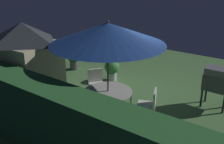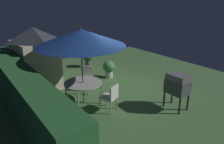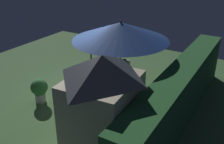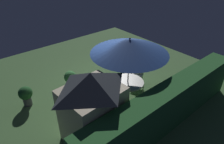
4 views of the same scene
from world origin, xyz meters
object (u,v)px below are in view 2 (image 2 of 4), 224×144
object	(u,v)px
bbq_grill	(177,85)
chair_near_shed	(111,96)
chair_toward_hedge	(50,98)
potted_plant_by_grill	(109,68)
chair_far_side	(87,76)
garden_shed	(35,58)
patio_umbrella	(81,37)
patio_table	(83,84)
potted_plant_by_shed	(88,58)

from	to	relation	value
bbq_grill	chair_near_shed	size ratio (longest dim) A/B	1.33
chair_toward_hedge	potted_plant_by_grill	size ratio (longest dim) A/B	1.14
bbq_grill	chair_far_side	world-z (taller)	bbq_grill
chair_toward_hedge	potted_plant_by_grill	distance (m)	3.60
garden_shed	patio_umbrella	bearing A→B (deg)	-160.16
garden_shed	bbq_grill	distance (m)	5.40
patio_table	bbq_grill	bearing A→B (deg)	-134.39
patio_umbrella	potted_plant_by_shed	size ratio (longest dim) A/B	3.47
chair_far_side	patio_table	bearing A→B (deg)	144.13
garden_shed	patio_umbrella	size ratio (longest dim) A/B	0.85
patio_table	chair_toward_hedge	bearing A→B (deg)	91.10
patio_umbrella	bbq_grill	world-z (taller)	patio_umbrella
patio_table	potted_plant_by_shed	xyz separation A→B (m)	(3.34, -2.16, -0.21)
chair_near_shed	chair_toward_hedge	size ratio (longest dim) A/B	1.00
patio_table	potted_plant_by_shed	distance (m)	3.98
patio_umbrella	patio_table	bearing A→B (deg)	97.13
garden_shed	patio_table	bearing A→B (deg)	-160.16
chair_toward_hedge	potted_plant_by_shed	bearing A→B (deg)	-44.76
patio_table	potted_plant_by_grill	xyz separation A→B (m)	(1.42, -2.12, -0.24)
patio_umbrella	bbq_grill	bearing A→B (deg)	-134.39
patio_umbrella	potted_plant_by_grill	xyz separation A→B (m)	(1.42, -2.12, -1.83)
chair_near_shed	potted_plant_by_shed	size ratio (longest dim) A/B	1.08
patio_umbrella	potted_plant_by_grill	bearing A→B (deg)	-56.22
garden_shed	chair_near_shed	size ratio (longest dim) A/B	2.71
garden_shed	potted_plant_by_shed	bearing A→B (deg)	-70.09
chair_far_side	chair_toward_hedge	world-z (taller)	same
patio_table	chair_near_shed	xyz separation A→B (m)	(-1.02, -0.42, -0.18)
chair_far_side	potted_plant_by_grill	world-z (taller)	chair_far_side
garden_shed	chair_far_side	size ratio (longest dim) A/B	2.71
patio_table	chair_far_side	distance (m)	1.24
chair_toward_hedge	potted_plant_by_grill	bearing A→B (deg)	-66.42
patio_table	bbq_grill	xyz separation A→B (m)	(-2.18, -2.22, 0.15)
chair_toward_hedge	potted_plant_by_shed	size ratio (longest dim) A/B	1.08
potted_plant_by_shed	chair_near_shed	bearing A→B (deg)	158.34
patio_table	patio_umbrella	xyz separation A→B (m)	(0.00, -0.00, 1.59)
patio_umbrella	bbq_grill	distance (m)	3.43
garden_shed	patio_umbrella	xyz separation A→B (m)	(-2.27, -0.82, 1.04)
chair_far_side	potted_plant_by_shed	distance (m)	2.75
potted_plant_by_shed	chair_far_side	bearing A→B (deg)	148.52
chair_far_side	garden_shed	bearing A→B (deg)	50.41
garden_shed	patio_umbrella	distance (m)	2.63
patio_table	chair_far_side	size ratio (longest dim) A/B	1.42
potted_plant_by_grill	potted_plant_by_shed	bearing A→B (deg)	-1.11
chair_toward_hedge	potted_plant_by_grill	world-z (taller)	chair_toward_hedge
chair_near_shed	potted_plant_by_shed	xyz separation A→B (m)	(4.36, -1.73, -0.03)
patio_table	chair_far_side	world-z (taller)	chair_far_side
patio_umbrella	chair_far_side	distance (m)	2.15
bbq_grill	potted_plant_by_shed	world-z (taller)	bbq_grill
bbq_grill	potted_plant_by_grill	xyz separation A→B (m)	(3.59, 0.10, -0.39)
patio_table	chair_toward_hedge	size ratio (longest dim) A/B	1.42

